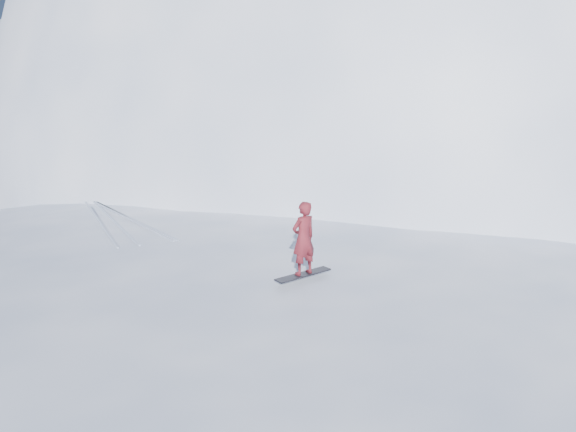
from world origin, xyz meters
The scene contains 8 objects.
ground centered at (0.00, 0.00, 0.00)m, with size 400.00×400.00×0.00m, color white.
near_ridge centered at (1.00, 3.00, 0.00)m, with size 36.00×28.00×4.80m, color white.
summit_peak centered at (22.00, 26.00, 0.00)m, with size 60.00×56.00×56.00m, color white.
peak_shoulder centered at (10.00, 20.00, 0.00)m, with size 28.00×24.00×18.00m, color white.
wind_bumps centered at (-0.56, 2.12, 0.00)m, with size 16.00×14.40×1.00m.
snowboard centered at (2.39, -0.91, 2.41)m, with size 1.42×0.26×0.02m, color black.
snowboarder centered at (2.39, -0.91, 3.24)m, with size 0.59×0.39×1.63m, color maroon.
board_tracks centered at (-1.14, 5.51, 2.42)m, with size 2.36×5.96×0.04m.
Camera 1 is at (-1.83, -11.76, 6.62)m, focal length 35.00 mm.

